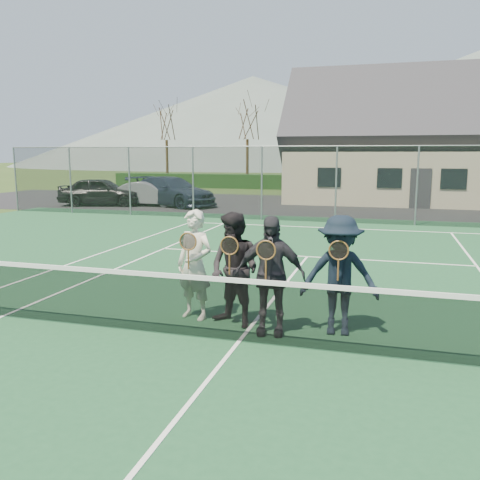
{
  "coord_description": "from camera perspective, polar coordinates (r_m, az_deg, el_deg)",
  "views": [
    {
      "loc": [
        1.97,
        -6.71,
        2.7
      ],
      "look_at": [
        -0.42,
        1.5,
        1.25
      ],
      "focal_mm": 38.0,
      "sensor_mm": 36.0,
      "label": 1
    }
  ],
  "objects": [
    {
      "name": "tarmac_carpark",
      "position": [
        27.5,
        3.65,
        4.01
      ],
      "size": [
        40.0,
        12.0,
        0.01
      ],
      "primitive_type": "cube",
      "color": "black",
      "rests_on": "ground"
    },
    {
      "name": "player_d",
      "position": [
        7.7,
        11.11,
        -3.93
      ],
      "size": [
        1.21,
        0.76,
        1.8
      ],
      "color": "black",
      "rests_on": "court_surface"
    },
    {
      "name": "clubhouse",
      "position": [
        30.8,
        20.45,
        11.46
      ],
      "size": [
        15.6,
        8.2,
        7.7
      ],
      "color": "beige",
      "rests_on": "ground"
    },
    {
      "name": "court_markings",
      "position": [
        7.48,
        -0.11,
        -11.32
      ],
      "size": [
        11.03,
        23.83,
        0.01
      ],
      "color": "white",
      "rests_on": "court_surface"
    },
    {
      "name": "car_c",
      "position": [
        26.9,
        -7.73,
        5.43
      ],
      "size": [
        5.67,
        3.95,
        1.52
      ],
      "primitive_type": "imported",
      "rotation": [
        0.0,
        0.0,
        1.19
      ],
      "color": "#1B2336",
      "rests_on": "ground"
    },
    {
      "name": "tree_a",
      "position": [
        43.69,
        -8.3,
        13.61
      ],
      "size": [
        3.2,
        3.2,
        7.77
      ],
      "color": "#3A2815",
      "rests_on": "ground"
    },
    {
      "name": "ground",
      "position": [
        26.91,
        12.01,
        3.68
      ],
      "size": [
        220.0,
        220.0,
        0.0
      ],
      "primitive_type": "plane",
      "color": "#2B4217",
      "rests_on": "ground"
    },
    {
      "name": "player_b",
      "position": [
        7.92,
        -0.6,
        -3.36
      ],
      "size": [
        1.08,
        0.98,
        1.8
      ],
      "color": "black",
      "rests_on": "court_surface"
    },
    {
      "name": "player_a",
      "position": [
        8.31,
        -5.11,
        -2.77
      ],
      "size": [
        0.75,
        0.6,
        1.8
      ],
      "color": "silver",
      "rests_on": "court_surface"
    },
    {
      "name": "perimeter_fence",
      "position": [
        20.34,
        10.74,
        6.17
      ],
      "size": [
        30.07,
        0.07,
        3.02
      ],
      "color": "slate",
      "rests_on": "ground"
    },
    {
      "name": "hill_west",
      "position": [
        105.41,
        1.45,
        13.08
      ],
      "size": [
        110.0,
        110.0,
        18.0
      ],
      "primitive_type": "cone",
      "color": "#516159",
      "rests_on": "ground"
    },
    {
      "name": "car_b",
      "position": [
        27.14,
        -10.16,
        5.12
      ],
      "size": [
        3.85,
        1.43,
        1.26
      ],
      "primitive_type": "imported",
      "rotation": [
        0.0,
        0.0,
        1.6
      ],
      "color": "gray",
      "rests_on": "ground"
    },
    {
      "name": "car_a",
      "position": [
        27.8,
        -15.3,
        5.27
      ],
      "size": [
        4.65,
        2.73,
        1.48
      ],
      "primitive_type": "imported",
      "rotation": [
        0.0,
        0.0,
        1.81
      ],
      "color": "black",
      "rests_on": "ground"
    },
    {
      "name": "court_surface",
      "position": [
        7.49,
        -0.11,
        -11.43
      ],
      "size": [
        30.0,
        30.0,
        0.02
      ],
      "primitive_type": "cube",
      "color": "#1C4C2B",
      "rests_on": "ground"
    },
    {
      "name": "hedge_row",
      "position": [
        38.82,
        13.41,
        6.22
      ],
      "size": [
        40.0,
        1.2,
        1.1
      ],
      "primitive_type": "cube",
      "color": "black",
      "rests_on": "ground"
    },
    {
      "name": "player_c",
      "position": [
        7.58,
        3.38,
        -3.97
      ],
      "size": [
        1.09,
        0.55,
        1.8
      ],
      "color": "#28272D",
      "rests_on": "court_surface"
    },
    {
      "name": "tree_c",
      "position": [
        39.82,
        16.75,
        13.71
      ],
      "size": [
        3.2,
        3.2,
        7.77
      ],
      "color": "#372314",
      "rests_on": "ground"
    },
    {
      "name": "tree_b",
      "position": [
        41.31,
        0.84,
        13.94
      ],
      "size": [
        3.2,
        3.2,
        7.77
      ],
      "color": "#372614",
      "rests_on": "ground"
    },
    {
      "name": "tennis_net",
      "position": [
        7.32,
        -0.11,
        -7.56
      ],
      "size": [
        11.68,
        0.08,
        1.1
      ],
      "color": "slate",
      "rests_on": "ground"
    }
  ]
}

